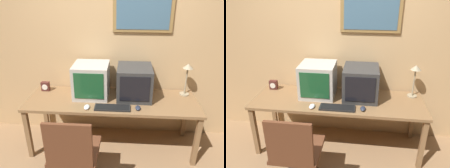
% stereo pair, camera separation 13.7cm
% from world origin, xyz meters
% --- Properties ---
extents(wall_back, '(8.00, 0.08, 2.60)m').
position_xyz_m(wall_back, '(0.00, 1.30, 1.31)').
color(wall_back, tan).
rests_on(wall_back, ground_plane).
extents(desk, '(2.18, 0.71, 0.72)m').
position_xyz_m(desk, '(0.00, 0.88, 0.66)').
color(desk, olive).
rests_on(desk, ground_plane).
extents(monitor_left, '(0.45, 0.44, 0.44)m').
position_xyz_m(monitor_left, '(-0.28, 0.99, 0.94)').
color(monitor_left, '#B7B2A8').
rests_on(monitor_left, desk).
extents(monitor_right, '(0.44, 0.48, 0.41)m').
position_xyz_m(monitor_right, '(0.28, 0.99, 0.93)').
color(monitor_right, '#333333').
rests_on(monitor_right, desk).
extents(keyboard_main, '(0.43, 0.15, 0.03)m').
position_xyz_m(keyboard_main, '(0.02, 0.65, 0.74)').
color(keyboard_main, black).
rests_on(keyboard_main, desk).
extents(mouse_near_keyboard, '(0.06, 0.11, 0.04)m').
position_xyz_m(mouse_near_keyboard, '(0.33, 0.66, 0.74)').
color(mouse_near_keyboard, '#282D3D').
rests_on(mouse_near_keyboard, desk).
extents(mouse_far_corner, '(0.07, 0.12, 0.03)m').
position_xyz_m(mouse_far_corner, '(-0.28, 0.64, 0.74)').
color(mouse_far_corner, silver).
rests_on(mouse_far_corner, desk).
extents(desk_clock, '(0.11, 0.07, 0.13)m').
position_xyz_m(desk_clock, '(-0.95, 1.08, 0.79)').
color(desk_clock, '#4C231E').
rests_on(desk_clock, desk).
extents(desk_lamp, '(0.13, 0.13, 0.44)m').
position_xyz_m(desk_lamp, '(0.96, 1.10, 1.04)').
color(desk_lamp, tan).
rests_on(desk_lamp, desk).
extents(office_chair, '(0.52, 0.52, 0.95)m').
position_xyz_m(office_chair, '(-0.34, 0.12, 0.41)').
color(office_chair, black).
rests_on(office_chair, ground_plane).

